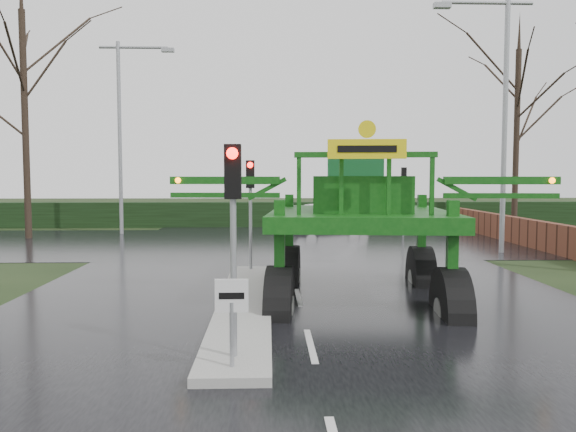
{
  "coord_description": "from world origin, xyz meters",
  "views": [
    {
      "loc": [
        -0.75,
        -9.79,
        3.02
      ],
      "look_at": [
        -0.24,
        4.79,
        2.0
      ],
      "focal_mm": 35.0,
      "sensor_mm": 36.0,
      "label": 1
    }
  ],
  "objects_px": {
    "keep_left_sign": "(232,308)",
    "white_sedan": "(326,232)",
    "traffic_signal_mid": "(250,191)",
    "traffic_signal_far": "(404,185)",
    "street_light_right": "(498,100)",
    "crop_sprayer": "(280,200)",
    "traffic_signal_near": "(233,204)",
    "street_light_left_far": "(125,120)"
  },
  "relations": [
    {
      "from": "traffic_signal_near",
      "to": "traffic_signal_far",
      "type": "distance_m",
      "value": 22.42
    },
    {
      "from": "traffic_signal_far",
      "to": "street_light_right",
      "type": "distance_m",
      "value": 8.86
    },
    {
      "from": "keep_left_sign",
      "to": "traffic_signal_mid",
      "type": "height_order",
      "value": "traffic_signal_mid"
    },
    {
      "from": "traffic_signal_near",
      "to": "traffic_signal_far",
      "type": "bearing_deg",
      "value": 69.64
    },
    {
      "from": "traffic_signal_far",
      "to": "street_light_right",
      "type": "xyz_separation_m",
      "value": [
        1.69,
        -8.01,
        3.4
      ]
    },
    {
      "from": "traffic_signal_mid",
      "to": "street_light_left_far",
      "type": "height_order",
      "value": "street_light_left_far"
    },
    {
      "from": "keep_left_sign",
      "to": "street_light_right",
      "type": "height_order",
      "value": "street_light_right"
    },
    {
      "from": "street_light_right",
      "to": "crop_sprayer",
      "type": "relative_size",
      "value": 1.06
    },
    {
      "from": "traffic_signal_mid",
      "to": "white_sedan",
      "type": "xyz_separation_m",
      "value": [
        3.74,
        13.34,
        -2.59
      ]
    },
    {
      "from": "street_light_left_far",
      "to": "street_light_right",
      "type": "bearing_deg",
      "value": -26.02
    },
    {
      "from": "traffic_signal_near",
      "to": "traffic_signal_far",
      "type": "relative_size",
      "value": 1.0
    },
    {
      "from": "crop_sprayer",
      "to": "street_light_right",
      "type": "bearing_deg",
      "value": 52.11
    },
    {
      "from": "traffic_signal_mid",
      "to": "crop_sprayer",
      "type": "height_order",
      "value": "crop_sprayer"
    },
    {
      "from": "street_light_left_far",
      "to": "white_sedan",
      "type": "relative_size",
      "value": 2.21
    },
    {
      "from": "traffic_signal_mid",
      "to": "street_light_left_far",
      "type": "bearing_deg",
      "value": 118.86
    },
    {
      "from": "street_light_left_far",
      "to": "crop_sprayer",
      "type": "distance_m",
      "value": 19.17
    },
    {
      "from": "traffic_signal_near",
      "to": "white_sedan",
      "type": "xyz_separation_m",
      "value": [
        3.74,
        21.84,
        -2.59
      ]
    },
    {
      "from": "keep_left_sign",
      "to": "white_sedan",
      "type": "bearing_deg",
      "value": 80.49
    },
    {
      "from": "traffic_signal_far",
      "to": "keep_left_sign",
      "type": "bearing_deg",
      "value": 70.07
    },
    {
      "from": "keep_left_sign",
      "to": "street_light_right",
      "type": "relative_size",
      "value": 0.14
    },
    {
      "from": "keep_left_sign",
      "to": "white_sedan",
      "type": "xyz_separation_m",
      "value": [
        3.74,
        22.33,
        -1.06
      ]
    },
    {
      "from": "traffic_signal_mid",
      "to": "street_light_left_far",
      "type": "relative_size",
      "value": 0.35
    },
    {
      "from": "traffic_signal_mid",
      "to": "white_sedan",
      "type": "height_order",
      "value": "traffic_signal_mid"
    },
    {
      "from": "traffic_signal_near",
      "to": "traffic_signal_mid",
      "type": "xyz_separation_m",
      "value": [
        0.0,
        8.5,
        0.0
      ]
    },
    {
      "from": "street_light_left_far",
      "to": "traffic_signal_mid",
      "type": "bearing_deg",
      "value": -61.14
    },
    {
      "from": "keep_left_sign",
      "to": "traffic_signal_far",
      "type": "relative_size",
      "value": 0.38
    },
    {
      "from": "street_light_right",
      "to": "keep_left_sign",
      "type": "bearing_deg",
      "value": -125.12
    },
    {
      "from": "street_light_left_far",
      "to": "crop_sprayer",
      "type": "xyz_separation_m",
      "value": [
        7.72,
        -17.19,
        -3.5
      ]
    },
    {
      "from": "keep_left_sign",
      "to": "street_light_right",
      "type": "xyz_separation_m",
      "value": [
        9.49,
        13.5,
        4.93
      ]
    },
    {
      "from": "crop_sprayer",
      "to": "street_light_left_far",
      "type": "bearing_deg",
      "value": 119.61
    },
    {
      "from": "keep_left_sign",
      "to": "traffic_signal_near",
      "type": "xyz_separation_m",
      "value": [
        0.0,
        0.49,
        1.53
      ]
    },
    {
      "from": "white_sedan",
      "to": "traffic_signal_near",
      "type": "bearing_deg",
      "value": 145.79
    },
    {
      "from": "traffic_signal_near",
      "to": "white_sedan",
      "type": "distance_m",
      "value": 22.31
    },
    {
      "from": "crop_sprayer",
      "to": "white_sedan",
      "type": "relative_size",
      "value": 2.08
    },
    {
      "from": "traffic_signal_near",
      "to": "traffic_signal_mid",
      "type": "height_order",
      "value": "same"
    },
    {
      "from": "crop_sprayer",
      "to": "white_sedan",
      "type": "xyz_separation_m",
      "value": [
        2.92,
        18.02,
        -2.49
      ]
    },
    {
      "from": "keep_left_sign",
      "to": "white_sedan",
      "type": "relative_size",
      "value": 0.3
    },
    {
      "from": "traffic_signal_near",
      "to": "white_sedan",
      "type": "relative_size",
      "value": 0.78
    },
    {
      "from": "white_sedan",
      "to": "keep_left_sign",
      "type": "bearing_deg",
      "value": 146.0
    },
    {
      "from": "crop_sprayer",
      "to": "white_sedan",
      "type": "bearing_deg",
      "value": 86.24
    },
    {
      "from": "keep_left_sign",
      "to": "traffic_signal_mid",
      "type": "bearing_deg",
      "value": 90.0
    },
    {
      "from": "traffic_signal_mid",
      "to": "traffic_signal_far",
      "type": "relative_size",
      "value": 1.0
    }
  ]
}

